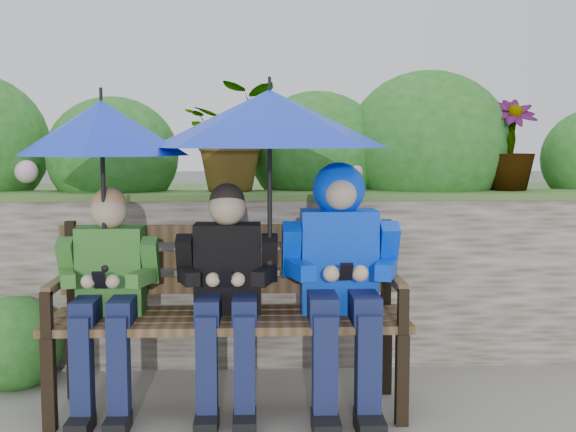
{
  "coord_description": "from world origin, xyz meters",
  "views": [
    {
      "loc": [
        -0.15,
        -3.58,
        1.33
      ],
      "look_at": [
        0.0,
        0.1,
        0.95
      ],
      "focal_mm": 45.0,
      "sensor_mm": 36.0,
      "label": 1
    }
  ],
  "objects_px": {
    "park_bench": "(229,303)",
    "boy_middle": "(227,285)",
    "boy_right": "(341,266)",
    "boy_left": "(108,287)",
    "umbrella_left": "(102,128)",
    "umbrella_right": "(270,119)"
  },
  "relations": [
    {
      "from": "park_bench",
      "to": "boy_middle",
      "type": "xyz_separation_m",
      "value": [
        -0.01,
        -0.08,
        0.11
      ]
    },
    {
      "from": "park_bench",
      "to": "boy_middle",
      "type": "relative_size",
      "value": 1.56
    },
    {
      "from": "boy_right",
      "to": "park_bench",
      "type": "bearing_deg",
      "value": 171.92
    },
    {
      "from": "boy_left",
      "to": "umbrella_left",
      "type": "height_order",
      "value": "umbrella_left"
    },
    {
      "from": "boy_middle",
      "to": "boy_left",
      "type": "bearing_deg",
      "value": 179.81
    },
    {
      "from": "boy_right",
      "to": "boy_middle",
      "type": "bearing_deg",
      "value": -179.65
    },
    {
      "from": "park_bench",
      "to": "umbrella_left",
      "type": "bearing_deg",
      "value": -173.85
    },
    {
      "from": "umbrella_right",
      "to": "boy_right",
      "type": "bearing_deg",
      "value": -1.77
    },
    {
      "from": "boy_left",
      "to": "umbrella_left",
      "type": "relative_size",
      "value": 1.24
    },
    {
      "from": "umbrella_left",
      "to": "park_bench",
      "type": "bearing_deg",
      "value": 6.15
    },
    {
      "from": "boy_left",
      "to": "boy_right",
      "type": "height_order",
      "value": "boy_right"
    },
    {
      "from": "park_bench",
      "to": "umbrella_left",
      "type": "distance_m",
      "value": 1.06
    },
    {
      "from": "boy_left",
      "to": "umbrella_right",
      "type": "height_order",
      "value": "umbrella_right"
    },
    {
      "from": "boy_left",
      "to": "umbrella_right",
      "type": "bearing_deg",
      "value": 0.89
    },
    {
      "from": "umbrella_left",
      "to": "umbrella_right",
      "type": "height_order",
      "value": "umbrella_right"
    },
    {
      "from": "boy_middle",
      "to": "umbrella_right",
      "type": "xyz_separation_m",
      "value": [
        0.21,
        0.01,
        0.81
      ]
    },
    {
      "from": "boy_middle",
      "to": "park_bench",
      "type": "bearing_deg",
      "value": 85.43
    },
    {
      "from": "umbrella_right",
      "to": "umbrella_left",
      "type": "bearing_deg",
      "value": 179.78
    },
    {
      "from": "boy_left",
      "to": "boy_right",
      "type": "distance_m",
      "value": 1.14
    },
    {
      "from": "boy_middle",
      "to": "umbrella_left",
      "type": "bearing_deg",
      "value": 178.33
    },
    {
      "from": "boy_right",
      "to": "umbrella_left",
      "type": "height_order",
      "value": "umbrella_left"
    },
    {
      "from": "boy_middle",
      "to": "boy_right",
      "type": "relative_size",
      "value": 0.92
    }
  ]
}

